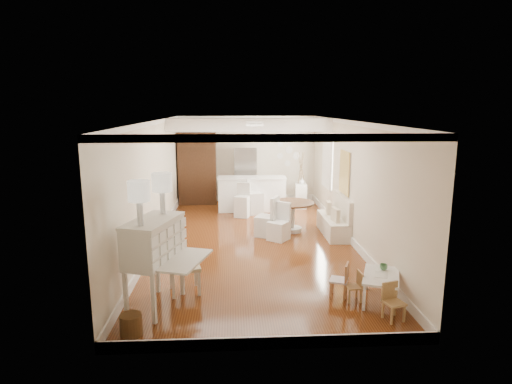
{
  "coord_description": "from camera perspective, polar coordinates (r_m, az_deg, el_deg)",
  "views": [
    {
      "loc": [
        -0.48,
        -9.54,
        3.12
      ],
      "look_at": [
        0.07,
        0.3,
        1.13
      ],
      "focal_mm": 30.0,
      "sensor_mm": 36.0,
      "label": 1
    }
  ],
  "objects": [
    {
      "name": "kids_table",
      "position": [
        7.37,
        16.27,
        -12.2
      ],
      "size": [
        0.84,
        1.04,
        0.45
      ],
      "primitive_type": "cube",
      "rotation": [
        0.0,
        0.0,
        -0.37
      ],
      "color": "white",
      "rests_on": "ground"
    },
    {
      "name": "kids_chair_a",
      "position": [
        7.27,
        12.86,
        -12.14
      ],
      "size": [
        0.26,
        0.26,
        0.51
      ],
      "primitive_type": "cube",
      "rotation": [
        0.0,
        0.0,
        -1.49
      ],
      "color": "tan",
      "rests_on": "ground"
    },
    {
      "name": "kids_chair_b",
      "position": [
        7.35,
        10.99,
        -11.38
      ],
      "size": [
        0.38,
        0.38,
        0.6
      ],
      "primitive_type": "cube",
      "rotation": [
        0.0,
        0.0,
        -1.96
      ],
      "color": "#B27A51",
      "rests_on": "ground"
    },
    {
      "name": "bar_stool_right",
      "position": [
        12.49,
        -0.12,
        -0.65
      ],
      "size": [
        0.5,
        0.5,
        1.02
      ],
      "primitive_type": "cube",
      "rotation": [
        0.0,
        0.0,
        0.25
      ],
      "color": "silver",
      "rests_on": "ground"
    },
    {
      "name": "slip_chair_far",
      "position": [
        10.38,
        1.46,
        -3.25
      ],
      "size": [
        0.64,
        0.63,
        0.99
      ],
      "primitive_type": "cube",
      "rotation": [
        0.0,
        0.0,
        -2.01
      ],
      "color": "silver",
      "rests_on": "ground"
    },
    {
      "name": "gustavian_armchair",
      "position": [
        7.42,
        -9.54,
        -9.65
      ],
      "size": [
        0.65,
        0.65,
        0.95
      ],
      "primitive_type": "cube",
      "rotation": [
        0.0,
        0.0,
        1.79
      ],
      "color": "silver",
      "rests_on": "ground"
    },
    {
      "name": "branch_vase",
      "position": [
        13.46,
        6.15,
        1.48
      ],
      "size": [
        0.21,
        0.21,
        0.17
      ],
      "primitive_type": "imported",
      "rotation": [
        0.0,
        0.0,
        0.38
      ],
      "color": "white",
      "rests_on": "sideboard"
    },
    {
      "name": "kids_chair_c",
      "position": [
        6.82,
        17.93,
        -13.8
      ],
      "size": [
        0.34,
        0.34,
        0.57
      ],
      "primitive_type": "cube",
      "rotation": [
        0.0,
        0.0,
        0.29
      ],
      "color": "#A77E4C",
      "rests_on": "ground"
    },
    {
      "name": "pencil_cup",
      "position": [
        7.49,
        16.64,
        -9.56
      ],
      "size": [
        0.14,
        0.14,
        0.1
      ],
      "primitive_type": "imported",
      "rotation": [
        0.0,
        0.0,
        -0.08
      ],
      "color": "#508A59",
      "rests_on": "kids_table"
    },
    {
      "name": "fridge",
      "position": [
        13.89,
        0.05,
        2.21
      ],
      "size": [
        0.75,
        0.65,
        1.8
      ],
      "primitive_type": "imported",
      "color": "silver",
      "rests_on": "ground"
    },
    {
      "name": "wicker_basket",
      "position": [
        6.42,
        -16.32,
        -16.63
      ],
      "size": [
        0.4,
        0.4,
        0.31
      ],
      "primitive_type": "cylinder",
      "rotation": [
        0.0,
        0.0,
        -0.42
      ],
      "color": "#55371A",
      "rests_on": "ground"
    },
    {
      "name": "room",
      "position": [
        9.94,
        -0.2,
        4.82
      ],
      "size": [
        9.0,
        9.04,
        2.82
      ],
      "color": "brown",
      "rests_on": "ground"
    },
    {
      "name": "slip_chair_near",
      "position": [
        10.1,
        3.03,
        -3.98
      ],
      "size": [
        0.6,
        0.6,
        0.89
      ],
      "primitive_type": "cube",
      "rotation": [
        0.0,
        0.0,
        -0.63
      ],
      "color": "white",
      "rests_on": "ground"
    },
    {
      "name": "dining_table",
      "position": [
        10.83,
        4.8,
        -3.3
      ],
      "size": [
        1.47,
        1.47,
        0.76
      ],
      "primitive_type": "cylinder",
      "rotation": [
        0.0,
        0.0,
        -0.41
      ],
      "color": "#4D2C18",
      "rests_on": "ground"
    },
    {
      "name": "breakfast_counter",
      "position": [
        12.92,
        -0.57,
        -0.23
      ],
      "size": [
        2.05,
        0.65,
        1.03
      ],
      "primitive_type": "cube",
      "color": "white",
      "rests_on": "ground"
    },
    {
      "name": "sideboard",
      "position": [
        13.51,
        5.96,
        -0.42
      ],
      "size": [
        0.41,
        0.8,
        0.73
      ],
      "primitive_type": "cube",
      "rotation": [
        0.0,
        0.0,
        -0.1
      ],
      "color": "silver",
      "rests_on": "ground"
    },
    {
      "name": "secretary_bureau",
      "position": [
        6.92,
        -13.35,
        -9.26
      ],
      "size": [
        1.41,
        1.43,
        1.44
      ],
      "primitive_type": "cube",
      "rotation": [
        0.0,
        0.0,
        -0.3
      ],
      "color": "silver",
      "rests_on": "ground"
    },
    {
      "name": "bar_stool_left",
      "position": [
        12.18,
        -1.86,
        -1.12
      ],
      "size": [
        0.48,
        0.48,
        0.97
      ],
      "primitive_type": "cube",
      "rotation": [
        0.0,
        0.0,
        -0.31
      ],
      "color": "silver",
      "rests_on": "ground"
    },
    {
      "name": "banquette",
      "position": [
        10.67,
        10.29,
        -3.06
      ],
      "size": [
        0.52,
        1.6,
        0.98
      ],
      "primitive_type": "cube",
      "color": "silver",
      "rests_on": "ground"
    },
    {
      "name": "pantry_cabinet",
      "position": [
        13.91,
        -7.81,
        3.15
      ],
      "size": [
        1.2,
        0.6,
        2.3
      ],
      "primitive_type": "cube",
      "color": "#381E11",
      "rests_on": "ground"
    }
  ]
}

